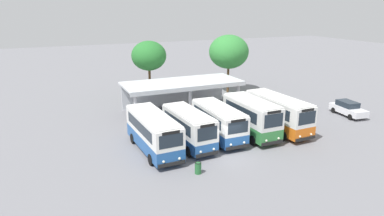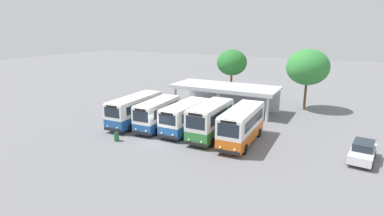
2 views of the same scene
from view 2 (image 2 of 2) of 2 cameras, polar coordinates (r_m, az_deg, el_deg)
ground_plane at (r=30.66m, az=-6.33°, el=-6.12°), size 180.00×180.00×0.00m
city_bus_nearest_orange at (r=35.86m, az=-10.39°, el=-0.20°), size 2.64×8.12×3.22m
city_bus_second_in_row at (r=33.94m, az=-6.31°, el=-0.95°), size 2.55×6.83×3.16m
city_bus_middle_cream at (r=32.74m, az=-1.24°, el=-1.52°), size 2.50×7.19×3.08m
city_bus_fourth_amber at (r=30.82m, az=3.40°, el=-2.16°), size 2.46×6.82×3.52m
city_bus_fifth_blue at (r=29.92m, az=9.09°, el=-2.96°), size 2.64×8.03×3.39m
parked_car_flank at (r=29.63m, az=28.76°, el=-6.97°), size 2.23×4.50×1.62m
terminal_canopy at (r=41.66m, az=6.41°, el=3.25°), size 13.73×5.68×3.40m
waiting_chair_end_by_column at (r=41.19m, az=4.18°, el=0.13°), size 0.45×0.45×0.86m
waiting_chair_second_from_end at (r=40.91m, az=4.95°, el=0.01°), size 0.45×0.45×0.86m
waiting_chair_middle_seat at (r=40.67m, az=5.76°, el=-0.10°), size 0.45×0.45×0.86m
waiting_chair_fourth_seat at (r=40.51m, az=6.61°, el=-0.18°), size 0.45×0.45×0.86m
roadside_tree_behind_canopy at (r=47.68m, az=7.30°, el=8.24°), size 4.53×4.53×7.53m
roadside_tree_east_of_canopy at (r=43.60m, az=20.42°, el=7.01°), size 5.49×5.49×8.05m
litter_bin_apron at (r=31.36m, az=-13.65°, el=-5.09°), size 0.49×0.49×0.90m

